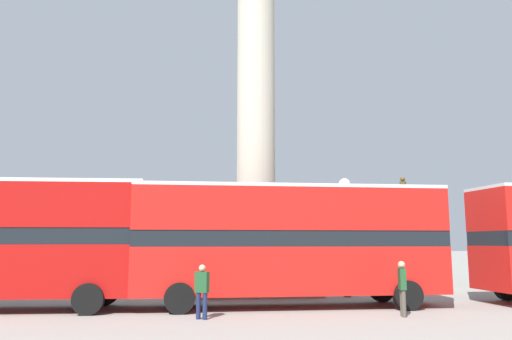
# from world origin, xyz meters

# --- Properties ---
(ground_plane) EXTENTS (200.00, 200.00, 0.00)m
(ground_plane) POSITION_xyz_m (0.00, 0.00, 0.00)
(ground_plane) COLOR gray
(monument_column) EXTENTS (5.18, 5.18, 20.31)m
(monument_column) POSITION_xyz_m (0.00, 0.00, 7.31)
(monument_column) COLOR #BCB29E
(monument_column) RESTS_ON ground_plane
(bus_c) EXTENTS (11.00, 2.82, 4.30)m
(bus_c) POSITION_xyz_m (0.58, -5.32, 2.38)
(bus_c) COLOR red
(bus_c) RESTS_ON ground_plane
(equestrian_statue) EXTENTS (4.13, 3.26, 5.96)m
(equestrian_statue) POSITION_xyz_m (8.82, 3.60, 1.60)
(equestrian_statue) COLOR #BCB29E
(equestrian_statue) RESTS_ON ground_plane
(street_lamp) EXTENTS (0.52, 0.52, 5.05)m
(street_lamp) POSITION_xyz_m (3.62, -2.25, 3.29)
(street_lamp) COLOR black
(street_lamp) RESTS_ON ground_plane
(pedestrian_near_lamp) EXTENTS (0.27, 0.47, 1.70)m
(pedestrian_near_lamp) POSITION_xyz_m (3.65, -7.94, 0.95)
(pedestrian_near_lamp) COLOR #4C473D
(pedestrian_near_lamp) RESTS_ON ground_plane
(pedestrian_by_plinth) EXTENTS (0.45, 0.37, 1.62)m
(pedestrian_by_plinth) POSITION_xyz_m (-2.58, -7.72, 0.89)
(pedestrian_by_plinth) COLOR #192347
(pedestrian_by_plinth) RESTS_ON ground_plane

